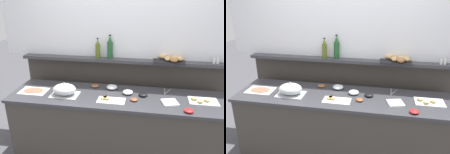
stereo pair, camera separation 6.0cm
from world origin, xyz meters
The scene contains 21 objects.
ground_plane centered at (0.00, 0.60, 0.00)m, with size 12.00×12.00×0.00m, color #4C4C51.
buffet_counter centered at (0.00, 0.00, 0.45)m, with size 2.64×0.70×0.89m.
back_ledge_unit centered at (0.00, 0.52, 0.65)m, with size 2.81×0.22×1.23m.
upper_wall_panel centered at (0.00, 0.55, 1.92)m, with size 3.41×0.08×1.37m, color white.
sandwich_platter_rear centered at (-0.07, -0.14, 0.91)m, with size 0.32×0.17×0.04m.
sandwich_platter_front centered at (1.00, 0.01, 0.90)m, with size 0.33×0.21×0.04m.
cold_cuts_platter centered at (-1.07, -0.05, 0.90)m, with size 0.34×0.24×0.02m.
serving_cloche centered at (-0.64, -0.09, 0.97)m, with size 0.34×0.24×0.17m.
glass_bowl_large centered at (-0.10, 0.20, 0.92)m, with size 0.14×0.14×0.06m.
glass_bowl_medium centered at (0.12, 0.08, 0.92)m, with size 0.13×0.13×0.05m.
condiment_bowl_cream centered at (0.31, 0.05, 0.91)m, with size 0.11×0.11×0.04m, color black.
condiment_bowl_teal centered at (0.21, -0.09, 0.91)m, with size 0.09×0.09×0.03m, color brown.
condiment_bowl_dark centered at (-0.33, 0.22, 0.91)m, with size 0.10×0.10×0.03m, color brown.
condiment_bowl_red centered at (0.81, -0.26, 0.91)m, with size 0.10×0.10×0.04m, color red.
serving_tongs centered at (0.60, 0.22, 0.90)m, with size 0.09×0.19×0.01m.
napkin_stack centered at (0.62, -0.10, 0.91)m, with size 0.17×0.17×0.03m, color white.
wine_bottle_green centered at (-0.17, 0.47, 1.38)m, with size 0.08×0.08×0.32m.
olive_oil_bottle centered at (-0.33, 0.44, 1.36)m, with size 0.06×0.06×0.28m.
salt_shaker centered at (1.17, 0.45, 1.28)m, with size 0.03×0.03×0.09m.
pepper_shaker centered at (1.21, 0.45, 1.28)m, with size 0.03×0.03×0.09m.
bread_basket centered at (0.64, 0.44, 1.27)m, with size 0.40×0.28×0.08m.
Camera 1 is at (0.37, -2.53, 2.13)m, focal length 37.19 mm.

